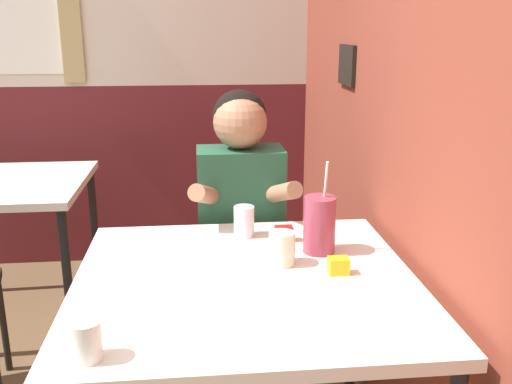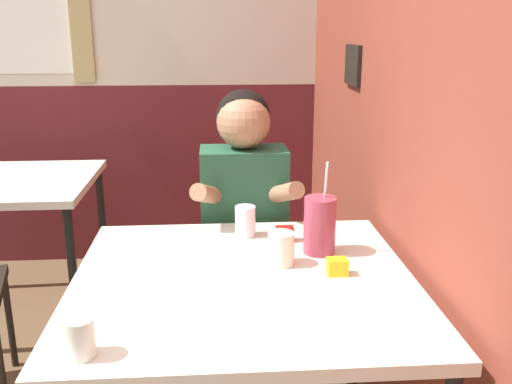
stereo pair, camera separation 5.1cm
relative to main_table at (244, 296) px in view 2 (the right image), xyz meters
name	(u,v)px [view 2 (the right image)]	position (x,y,z in m)	size (l,w,h in m)	color
brick_wall_right	(371,49)	(0.56, 0.81, 0.68)	(0.08, 4.26, 2.70)	brown
back_wall	(107,40)	(-0.70, 1.97, 0.69)	(5.43, 0.09, 2.70)	beige
main_table	(244,296)	(0.00, 0.00, 0.00)	(1.00, 0.96, 0.73)	beige
background_table	(17,196)	(-1.04, 1.20, -0.02)	(0.72, 0.78, 0.73)	beige
person_seated	(244,231)	(0.03, 0.64, -0.03)	(0.42, 0.41, 1.21)	#235138
cocktail_pitcher	(320,225)	(0.25, 0.17, 0.15)	(0.10, 0.10, 0.31)	#99384C
glass_near_pitcher	(245,221)	(0.02, 0.35, 0.11)	(0.07, 0.07, 0.11)	silver
glass_center	(79,338)	(-0.38, -0.39, 0.11)	(0.07, 0.07, 0.09)	silver
glass_far_side	(281,249)	(0.12, 0.09, 0.11)	(0.08, 0.08, 0.10)	silver
condiment_ketchup	(285,234)	(0.16, 0.29, 0.08)	(0.06, 0.04, 0.05)	#B7140F
condiment_mustard	(337,267)	(0.28, 0.00, 0.08)	(0.06, 0.04, 0.05)	yellow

